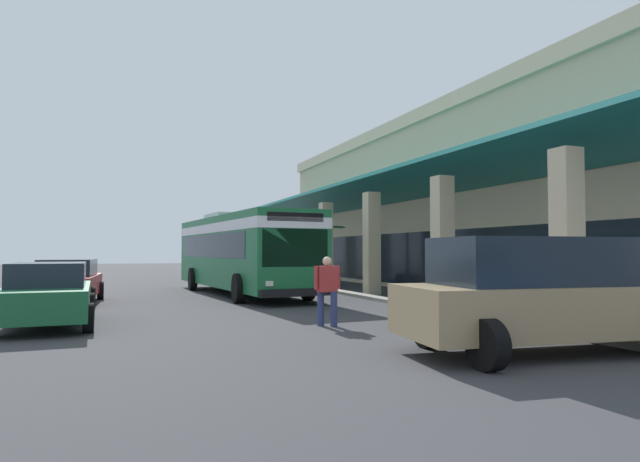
{
  "coord_description": "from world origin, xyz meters",
  "views": [
    {
      "loc": [
        22.13,
        -5.33,
        1.74
      ],
      "look_at": [
        2.1,
        2.29,
        2.54
      ],
      "focal_mm": 30.6,
      "sensor_mm": 36.0,
      "label": 1
    }
  ],
  "objects": [
    {
      "name": "ground",
      "position": [
        0.0,
        8.0,
        0.0
      ],
      "size": [
        120.0,
        120.0,
        0.0
      ],
      "primitive_type": "plane",
      "color": "#38383A"
    },
    {
      "name": "parked_sedan_green",
      "position": [
        7.93,
        -6.74,
        0.75
      ],
      "size": [
        4.45,
        2.1,
        1.47
      ],
      "color": "#195933",
      "rests_on": "ground"
    },
    {
      "name": "pedestrian",
      "position": [
        10.3,
        -0.65,
        0.9
      ],
      "size": [
        0.4,
        0.66,
        1.61
      ],
      "color": "navy",
      "rests_on": "ground"
    },
    {
      "name": "potted_palm",
      "position": [
        -3.87,
        4.98,
        0.64
      ],
      "size": [
        1.58,
        2.14,
        3.08
      ],
      "color": "gray",
      "rests_on": "ground"
    },
    {
      "name": "curb_strip",
      "position": [
        -0.11,
        3.48,
        0.06
      ],
      "size": [
        36.27,
        0.5,
        0.12
      ],
      "primitive_type": "cube",
      "color": "#9E998E",
      "rests_on": "ground"
    },
    {
      "name": "transit_bus",
      "position": [
        0.31,
        -0.45,
        1.85
      ],
      "size": [
        11.39,
        3.56,
        3.34
      ],
      "color": "#196638",
      "rests_on": "ground"
    },
    {
      "name": "parked_suv_tan",
      "position": [
        14.75,
        1.47,
        1.02
      ],
      "size": [
        3.05,
        4.98,
        1.97
      ],
      "color": "#9E845B",
      "rests_on": "ground"
    },
    {
      "name": "parked_sedan_red",
      "position": [
        2.23,
        -6.73,
        0.75
      ],
      "size": [
        4.51,
        2.21,
        1.47
      ],
      "color": "maroon",
      "rests_on": "ground"
    },
    {
      "name": "plaza_building",
      "position": [
        -0.11,
        13.1,
        4.04
      ],
      "size": [
        30.53,
        15.07,
        8.08
      ],
      "color": "#C6B793",
      "rests_on": "ground"
    }
  ]
}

